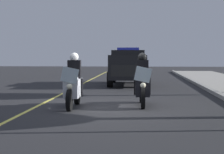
# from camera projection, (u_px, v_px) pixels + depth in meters

# --- Properties ---
(ground_plane) EXTENTS (80.00, 80.00, 0.00)m
(ground_plane) POSITION_uv_depth(u_px,v_px,m) (110.00, 106.00, 11.63)
(ground_plane) COLOR #28282B
(lane_stripe_center) EXTENTS (48.00, 0.12, 0.01)m
(lane_stripe_center) POSITION_uv_depth(u_px,v_px,m) (39.00, 105.00, 11.81)
(lane_stripe_center) COLOR #E0D14C
(lane_stripe_center) RESTS_ON ground
(police_motorcycle_lead_left) EXTENTS (2.14, 0.57, 1.72)m
(police_motorcycle_lead_left) POSITION_uv_depth(u_px,v_px,m) (73.00, 85.00, 11.37)
(police_motorcycle_lead_left) COLOR black
(police_motorcycle_lead_left) RESTS_ON ground
(police_motorcycle_lead_right) EXTENTS (2.14, 0.57, 1.72)m
(police_motorcycle_lead_right) POSITION_uv_depth(u_px,v_px,m) (142.00, 84.00, 11.79)
(police_motorcycle_lead_right) COLOR black
(police_motorcycle_lead_right) RESTS_ON ground
(police_suv) EXTENTS (4.95, 2.17, 2.05)m
(police_suv) POSITION_uv_depth(u_px,v_px,m) (128.00, 65.00, 19.99)
(police_suv) COLOR black
(police_suv) RESTS_ON ground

